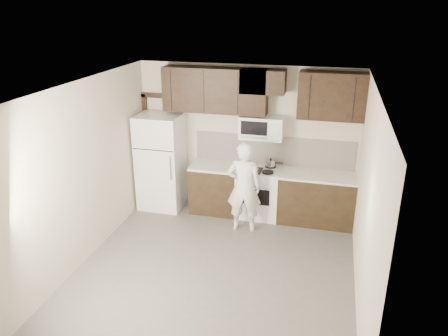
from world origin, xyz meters
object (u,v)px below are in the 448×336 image
at_px(microwave, 262,127).
at_px(refrigerator, 161,162).
at_px(stove, 258,192).
at_px(person, 244,187).

relative_size(microwave, refrigerator, 0.42).
distance_m(stove, refrigerator, 1.90).
bearing_deg(refrigerator, stove, 1.51).
xyz_separation_m(stove, refrigerator, (-1.85, -0.05, 0.44)).
relative_size(stove, microwave, 1.24).
distance_m(microwave, refrigerator, 2.00).
bearing_deg(person, stove, -109.53).
distance_m(stove, person, 0.71).
xyz_separation_m(microwave, refrigerator, (-1.85, -0.17, -0.75)).
height_order(microwave, person, microwave).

